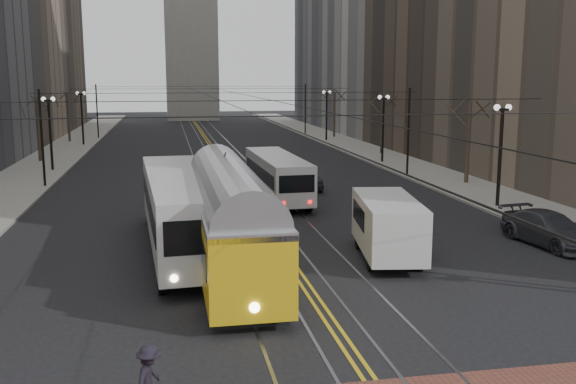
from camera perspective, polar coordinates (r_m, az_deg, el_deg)
name	(u,v)px	position (r m, az deg, el deg)	size (l,w,h in m)	color
ground	(358,363)	(17.33, 6.28, -14.90)	(260.00, 260.00, 0.00)	black
sidewalk_left	(51,160)	(61.30, -20.34, 2.68)	(5.00, 140.00, 0.15)	gray
sidewalk_right	(371,153)	(63.56, 7.42, 3.47)	(5.00, 140.00, 0.15)	gray
streetcar_rails	(218,157)	(60.62, -6.21, 3.11)	(4.80, 130.00, 0.02)	gray
centre_lines	(218,157)	(60.62, -6.21, 3.11)	(0.42, 130.00, 0.01)	gold
lamp_posts	(237,145)	(44.23, -4.58, 4.21)	(27.60, 57.20, 5.60)	black
street_trees	(228,136)	(50.67, -5.38, 4.94)	(31.68, 53.28, 5.60)	#382D23
trolley_wires	(228,124)	(50.18, -5.35, 6.01)	(25.96, 120.00, 6.60)	black
transit_bus	(183,213)	(27.60, -9.36, -1.84)	(2.77, 13.29, 3.32)	silver
streetcar	(230,228)	(24.82, -5.19, -3.20)	(2.55, 13.73, 3.24)	gold
rear_bus	(277,178)	(38.87, -0.97, 1.27)	(2.25, 10.34, 2.70)	beige
cargo_van	(388,229)	(26.40, 8.85, -3.28)	(2.18, 5.68, 2.51)	silver
sedan_grey	(300,176)	(42.95, 1.09, 1.46)	(2.03, 5.06, 1.72)	#44464C
sedan_parked	(549,229)	(30.67, 22.19, -3.05)	(2.05, 5.04, 1.46)	#3A3B41
pedestrian_d	(150,379)	(15.00, -12.21, -15.92)	(1.00, 0.57, 1.54)	black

